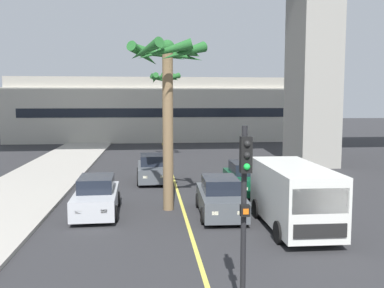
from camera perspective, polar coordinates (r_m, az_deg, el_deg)
name	(u,v)px	position (r m, az deg, el deg)	size (l,w,h in m)	color
lane_stripe_center	(175,182)	(24.65, -2.34, -5.19)	(0.14, 56.00, 0.01)	#DBCC4C
pier_building_backdrop	(161,110)	(51.13, -4.17, 4.61)	(34.86, 8.04, 7.36)	beige
car_queue_front	(153,169)	(24.98, -5.33, -3.39)	(1.92, 4.14, 1.56)	#4C5156
car_queue_second	(96,197)	(18.27, -12.76, -6.95)	(1.92, 4.15, 1.56)	#B7BABF
car_queue_third	(246,179)	(22.06, 7.23, -4.65)	(1.86, 4.11, 1.56)	#0C4728
car_queue_fourth	(220,198)	(17.70, 3.85, -7.23)	(1.95, 4.16, 1.56)	#4C5156
delivery_van	(293,195)	(16.08, 13.49, -6.66)	(2.21, 5.27, 2.36)	silver
traffic_light_median_near	(245,196)	(9.14, 7.11, -6.90)	(0.24, 0.37, 4.20)	black
palm_tree_near_median	(168,77)	(18.10, -3.31, 9.03)	(3.40, 3.46, 7.26)	brown
palm_tree_mid_median	(165,92)	(33.18, -3.65, 7.02)	(2.53, 2.64, 6.97)	brown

